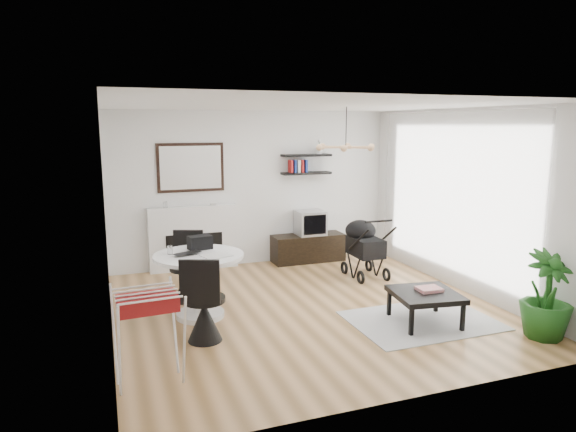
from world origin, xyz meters
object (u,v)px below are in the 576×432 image
object	(u,v)px
drying_rack	(149,335)
stroller	(364,250)
fireplace	(193,230)
potted_plant	(547,295)
coffee_table	(425,296)
dining_table	(199,276)
tv_console	(308,248)
crt_tv	(310,223)

from	to	relation	value
drying_rack	stroller	distance (m)	4.40
fireplace	potted_plant	bearing A→B (deg)	-51.91
drying_rack	stroller	bearing A→B (deg)	30.37
coffee_table	fireplace	bearing A→B (deg)	123.63
drying_rack	coffee_table	size ratio (longest dim) A/B	1.06
dining_table	potted_plant	size ratio (longest dim) A/B	1.11
stroller	fireplace	bearing A→B (deg)	152.53
drying_rack	fireplace	bearing A→B (deg)	70.19
tv_console	stroller	size ratio (longest dim) A/B	1.28
crt_tv	dining_table	distance (m)	3.18
drying_rack	tv_console	bearing A→B (deg)	45.51
coffee_table	tv_console	bearing A→B (deg)	94.20
fireplace	stroller	distance (m)	2.89
crt_tv	dining_table	xyz separation A→B (m)	(-2.40, -2.09, -0.16)
stroller	coffee_table	xyz separation A→B (m)	(-0.26, -2.09, -0.08)
crt_tv	stroller	bearing A→B (deg)	-68.54
potted_plant	crt_tv	bearing A→B (deg)	107.10
tv_console	crt_tv	distance (m)	0.47
tv_console	fireplace	bearing A→B (deg)	175.44
crt_tv	stroller	distance (m)	1.29
crt_tv	potted_plant	size ratio (longest dim) A/B	0.48
stroller	coffee_table	bearing A→B (deg)	-96.85
fireplace	tv_console	world-z (taller)	fireplace
potted_plant	fireplace	bearing A→B (deg)	128.09
crt_tv	potted_plant	distance (m)	4.30
fireplace	tv_console	size ratio (longest dim) A/B	1.64
tv_console	potted_plant	distance (m)	4.32
fireplace	drying_rack	xyz separation A→B (m)	(-1.08, -3.83, -0.20)
potted_plant	dining_table	bearing A→B (deg)	151.11
dining_table	tv_console	bearing A→B (deg)	41.59
tv_console	potted_plant	xyz separation A→B (m)	(1.30, -4.11, 0.27)
fireplace	crt_tv	world-z (taller)	fireplace
stroller	coffee_table	size ratio (longest dim) A/B	1.18
stroller	potted_plant	world-z (taller)	potted_plant
fireplace	potted_plant	world-z (taller)	fireplace
drying_rack	potted_plant	world-z (taller)	potted_plant
drying_rack	crt_tv	bearing A→B (deg)	45.11
fireplace	drying_rack	bearing A→B (deg)	-105.73
dining_table	stroller	world-z (taller)	stroller
coffee_table	potted_plant	bearing A→B (deg)	-38.21
fireplace	dining_table	size ratio (longest dim) A/B	1.89
fireplace	coffee_table	distance (m)	4.14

